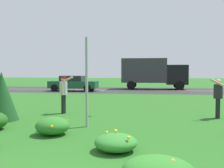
% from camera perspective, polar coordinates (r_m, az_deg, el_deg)
% --- Properties ---
extents(ground_plane, '(120.00, 120.00, 0.00)m').
position_cam_1_polar(ground_plane, '(14.60, 4.20, -4.56)').
color(ground_plane, '#26601E').
extents(highway_strip, '(120.00, 8.55, 0.01)m').
position_cam_1_polar(highway_strip, '(25.94, 6.05, -1.36)').
color(highway_strip, '#2D2D30').
rests_on(highway_strip, ground).
extents(highway_center_stripe, '(120.00, 0.16, 0.00)m').
position_cam_1_polar(highway_center_stripe, '(25.94, 6.05, -1.35)').
color(highway_center_stripe, yellow).
rests_on(highway_center_stripe, ground).
extents(daylily_clump_front_center, '(1.00, 0.98, 0.52)m').
position_cam_1_polar(daylily_clump_front_center, '(7.97, -12.80, -8.87)').
color(daylily_clump_front_center, '#2D7526').
rests_on(daylily_clump_front_center, ground).
extents(daylily_clump_mid_left, '(1.00, 1.00, 0.46)m').
position_cam_1_polar(daylily_clump_mid_left, '(6.25, 0.84, -12.59)').
color(daylily_clump_mid_left, '#337F2D').
rests_on(daylily_clump_mid_left, ground).
extents(sign_post_near_path, '(0.07, 0.10, 3.00)m').
position_cam_1_polar(sign_post_near_path, '(8.76, -5.53, 0.40)').
color(sign_post_near_path, '#93969B').
rests_on(sign_post_near_path, ground).
extents(evergreen_shrub_side, '(1.23, 1.23, 1.85)m').
position_cam_1_polar(evergreen_shrub_side, '(10.76, -22.86, -2.44)').
color(evergreen_shrub_side, '#19471E').
rests_on(evergreen_shrub_side, ground).
extents(person_thrower_red_cap_gray_shirt, '(0.55, 0.49, 1.65)m').
position_cam_1_polar(person_thrower_red_cap_gray_shirt, '(11.72, -10.50, -1.53)').
color(person_thrower_red_cap_gray_shirt, '#B2B2B7').
rests_on(person_thrower_red_cap_gray_shirt, ground).
extents(person_catcher_dark_shirt, '(0.53, 0.49, 1.59)m').
position_cam_1_polar(person_catcher_dark_shirt, '(11.16, 22.06, -2.21)').
color(person_catcher_dark_shirt, '#232328').
rests_on(person_catcher_dark_shirt, ground).
extents(frisbee_pale_blue, '(0.25, 0.24, 0.09)m').
position_cam_1_polar(frisbee_pale_blue, '(11.02, -2.33, -1.52)').
color(frisbee_pale_blue, '#ADD6E5').
extents(car_dark_green_center_left, '(4.50, 2.00, 1.45)m').
position_cam_1_polar(car_dark_green_center_left, '(25.02, -8.42, 0.16)').
color(car_dark_green_center_left, '#194C2D').
rests_on(car_dark_green_center_left, ground).
extents(box_truck_black, '(6.70, 2.46, 3.20)m').
position_cam_1_polar(box_truck_black, '(27.77, 8.87, 2.61)').
color(box_truck_black, black).
rests_on(box_truck_black, ground).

